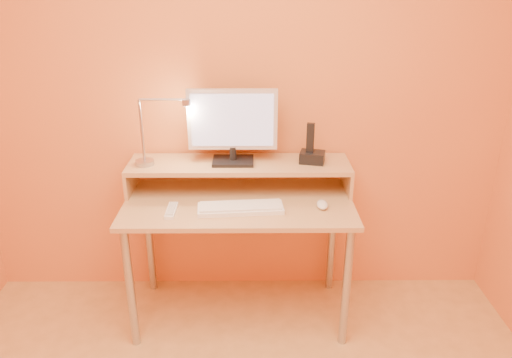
{
  "coord_description": "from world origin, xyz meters",
  "views": [
    {
      "loc": [
        0.08,
        -1.16,
        1.83
      ],
      "look_at": [
        0.09,
        1.13,
        0.87
      ],
      "focal_mm": 34.54,
      "sensor_mm": 36.0,
      "label": 1
    }
  ],
  "objects_px": {
    "monitor_panel": "(232,119)",
    "remote_control": "(171,211)",
    "keyboard": "(241,209)",
    "lamp_base": "(145,163)",
    "phone_dock": "(312,157)",
    "mouse": "(322,205)"
  },
  "relations": [
    {
      "from": "monitor_panel",
      "to": "keyboard",
      "type": "bearing_deg",
      "value": -80.69
    },
    {
      "from": "phone_dock",
      "to": "keyboard",
      "type": "relative_size",
      "value": 0.3
    },
    {
      "from": "keyboard",
      "to": "mouse",
      "type": "distance_m",
      "value": 0.42
    },
    {
      "from": "lamp_base",
      "to": "keyboard",
      "type": "distance_m",
      "value": 0.59
    },
    {
      "from": "mouse",
      "to": "remote_control",
      "type": "distance_m",
      "value": 0.76
    },
    {
      "from": "lamp_base",
      "to": "mouse",
      "type": "distance_m",
      "value": 0.97
    },
    {
      "from": "keyboard",
      "to": "lamp_base",
      "type": "bearing_deg",
      "value": 151.25
    },
    {
      "from": "keyboard",
      "to": "remote_control",
      "type": "height_order",
      "value": "keyboard"
    },
    {
      "from": "phone_dock",
      "to": "mouse",
      "type": "distance_m",
      "value": 0.29
    },
    {
      "from": "monitor_panel",
      "to": "lamp_base",
      "type": "bearing_deg",
      "value": -175.08
    },
    {
      "from": "mouse",
      "to": "remote_control",
      "type": "relative_size",
      "value": 0.59
    },
    {
      "from": "monitor_panel",
      "to": "keyboard",
      "type": "height_order",
      "value": "monitor_panel"
    },
    {
      "from": "mouse",
      "to": "remote_control",
      "type": "xyz_separation_m",
      "value": [
        -0.76,
        -0.05,
        -0.01
      ]
    },
    {
      "from": "lamp_base",
      "to": "keyboard",
      "type": "xyz_separation_m",
      "value": [
        0.52,
        -0.23,
        -0.16
      ]
    },
    {
      "from": "phone_dock",
      "to": "remote_control",
      "type": "height_order",
      "value": "phone_dock"
    },
    {
      "from": "mouse",
      "to": "remote_control",
      "type": "bearing_deg",
      "value": -175.41
    },
    {
      "from": "mouse",
      "to": "phone_dock",
      "type": "bearing_deg",
      "value": 99.14
    },
    {
      "from": "monitor_panel",
      "to": "mouse",
      "type": "height_order",
      "value": "monitor_panel"
    },
    {
      "from": "lamp_base",
      "to": "remote_control",
      "type": "xyz_separation_m",
      "value": [
        0.17,
        -0.25,
        -0.16
      ]
    },
    {
      "from": "phone_dock",
      "to": "remote_control",
      "type": "relative_size",
      "value": 0.77
    },
    {
      "from": "monitor_panel",
      "to": "remote_control",
      "type": "relative_size",
      "value": 2.79
    },
    {
      "from": "monitor_panel",
      "to": "mouse",
      "type": "distance_m",
      "value": 0.64
    }
  ]
}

